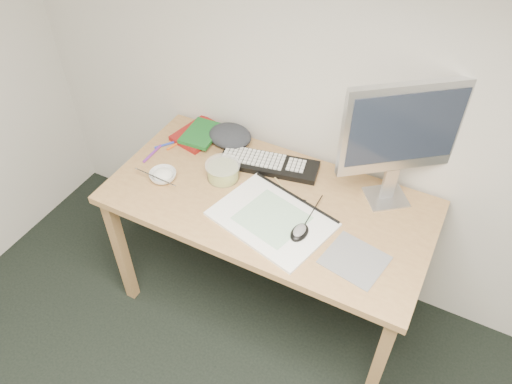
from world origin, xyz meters
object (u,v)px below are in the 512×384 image
(sketchpad, at_px, (272,219))
(keyboard, at_px, (269,164))
(desk, at_px, (268,213))
(monitor, at_px, (402,132))
(rice_bowl, at_px, (163,176))

(sketchpad, relative_size, keyboard, 1.03)
(desk, height_order, sketchpad, sketchpad)
(monitor, bearing_deg, sketchpad, -175.38)
(desk, height_order, rice_bowl, rice_bowl)
(desk, xyz_separation_m, rice_bowl, (-0.48, -0.10, 0.10))
(desk, bearing_deg, sketchpad, -56.95)
(keyboard, xyz_separation_m, monitor, (0.54, 0.05, 0.34))
(sketchpad, height_order, rice_bowl, rice_bowl)
(keyboard, height_order, rice_bowl, rice_bowl)
(keyboard, relative_size, monitor, 0.80)
(keyboard, bearing_deg, rice_bowl, -153.48)
(desk, bearing_deg, monitor, 28.48)
(sketchpad, bearing_deg, monitor, 56.98)
(sketchpad, relative_size, monitor, 0.82)
(keyboard, bearing_deg, monitor, -6.35)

